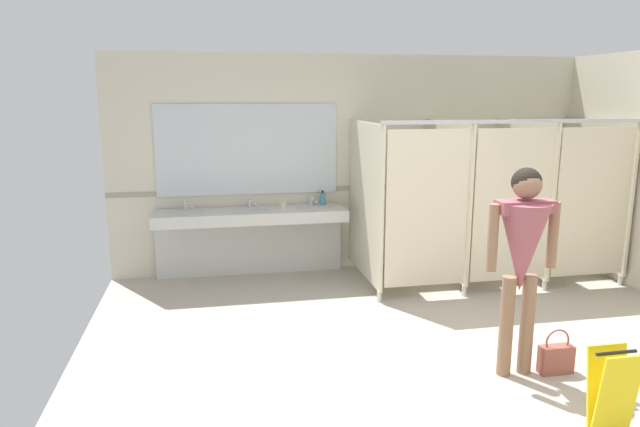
# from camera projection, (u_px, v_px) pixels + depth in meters

# --- Properties ---
(ground_plane) EXTENTS (6.35, 6.98, 0.10)m
(ground_plane) POSITION_uv_depth(u_px,v_px,m) (467.00, 387.00, 4.51)
(ground_plane) COLOR #B2A899
(wall_back) EXTENTS (6.35, 0.12, 2.72)m
(wall_back) POSITION_uv_depth(u_px,v_px,m) (362.00, 163.00, 7.35)
(wall_back) COLOR beige
(wall_back) RESTS_ON ground_plane
(wall_back_tile_band) EXTENTS (6.35, 0.01, 0.06)m
(wall_back_tile_band) POSITION_uv_depth(u_px,v_px,m) (363.00, 188.00, 7.35)
(wall_back_tile_band) COLOR #9E937F
(wall_back_tile_band) RESTS_ON wall_back
(vanity_counter) EXTENTS (2.31, 0.53, 0.98)m
(vanity_counter) POSITION_uv_depth(u_px,v_px,m) (251.00, 228.00, 6.97)
(vanity_counter) COLOR silver
(vanity_counter) RESTS_ON ground_plane
(mirror_panel) EXTENTS (2.21, 0.02, 1.10)m
(mirror_panel) POSITION_uv_depth(u_px,v_px,m) (248.00, 150.00, 6.96)
(mirror_panel) COLOR silver
(mirror_panel) RESTS_ON wall_back
(bathroom_stalls) EXTENTS (3.05, 1.39, 1.96)m
(bathroom_stalls) POSITION_uv_depth(u_px,v_px,m) (492.00, 198.00, 6.71)
(bathroom_stalls) COLOR beige
(bathroom_stalls) RESTS_ON ground_plane
(person_standing) EXTENTS (0.59, 0.40, 1.68)m
(person_standing) POSITION_uv_depth(u_px,v_px,m) (522.00, 246.00, 4.41)
(person_standing) COLOR #8C664C
(person_standing) RESTS_ON ground_plane
(handbag) EXTENTS (0.28, 0.10, 0.38)m
(handbag) POSITION_uv_depth(u_px,v_px,m) (556.00, 358.00, 4.61)
(handbag) COLOR #934C42
(handbag) RESTS_ON ground_plane
(soap_dispenser) EXTENTS (0.07, 0.07, 0.18)m
(soap_dispenser) POSITION_uv_depth(u_px,v_px,m) (323.00, 199.00, 7.15)
(soap_dispenser) COLOR teal
(soap_dispenser) RESTS_ON vanity_counter
(paper_cup) EXTENTS (0.07, 0.07, 0.09)m
(paper_cup) POSITION_uv_depth(u_px,v_px,m) (283.00, 206.00, 6.88)
(paper_cup) COLOR beige
(paper_cup) RESTS_ON vanity_counter
(wet_floor_sign) EXTENTS (0.28, 0.19, 0.64)m
(wet_floor_sign) POSITION_uv_depth(u_px,v_px,m) (611.00, 396.00, 3.63)
(wet_floor_sign) COLOR yellow
(wet_floor_sign) RESTS_ON ground_plane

